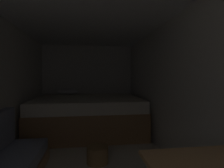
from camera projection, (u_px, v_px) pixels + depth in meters
wall_back at (88, 84)px, 4.85m from camera, size 2.52×0.05×2.09m
wall_right at (177, 90)px, 2.45m from camera, size 0.05×5.13×2.09m
ceiling_slab at (88, 8)px, 2.24m from camera, size 2.52×5.13×0.05m
bed at (88, 114)px, 3.94m from camera, size 2.30×1.75×0.92m
wicker_basket at (98, 154)px, 2.51m from camera, size 0.31×0.31×0.24m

